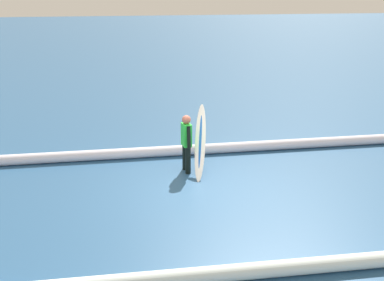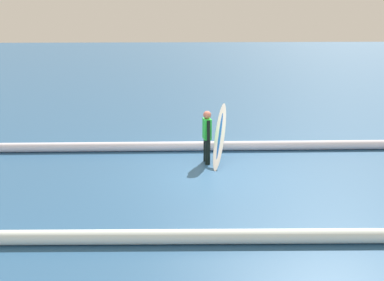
% 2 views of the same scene
% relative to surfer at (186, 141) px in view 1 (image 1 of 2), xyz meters
% --- Properties ---
extents(ground_plane, '(139.96, 139.96, 0.00)m').
position_rel_surfer_xyz_m(ground_plane, '(-0.15, 0.96, -0.83)').
color(ground_plane, '#2B5783').
extents(surfer, '(0.23, 0.63, 1.49)m').
position_rel_surfer_xyz_m(surfer, '(0.00, 0.00, 0.00)').
color(surfer, black).
rests_on(surfer, ground_plane).
extents(surfboard, '(0.67, 1.62, 1.57)m').
position_rel_surfer_xyz_m(surfboard, '(-0.36, -0.04, -0.06)').
color(surfboard, white).
rests_on(surfboard, ground_plane).
extents(wave_crest_foreground, '(20.35, 0.83, 0.29)m').
position_rel_surfer_xyz_m(wave_crest_foreground, '(-0.16, -1.17, -0.69)').
color(wave_crest_foreground, white).
rests_on(wave_crest_foreground, ground_plane).
extents(wave_crest_midground, '(22.72, 1.29, 0.27)m').
position_rel_surfer_xyz_m(wave_crest_midground, '(-0.42, 4.55, -0.70)').
color(wave_crest_midground, white).
rests_on(wave_crest_midground, ground_plane).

